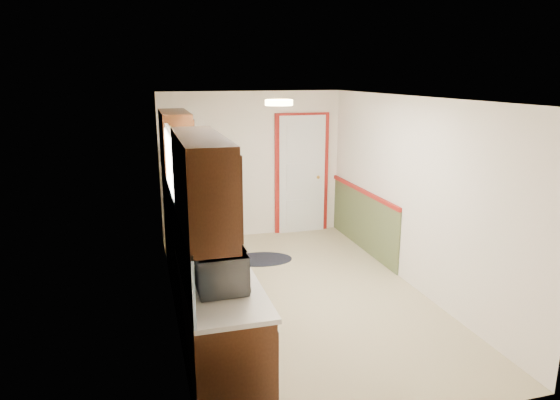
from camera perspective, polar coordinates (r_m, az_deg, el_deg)
room_shell at (r=5.91m, az=2.16°, el=-0.09°), size 3.20×5.20×2.52m
kitchen_run at (r=5.50m, az=-9.32°, el=-5.62°), size 0.63×4.00×2.20m
back_wall_trim at (r=8.33m, az=3.97°, el=1.89°), size 1.12×2.30×2.08m
ceiling_fixture at (r=5.46m, az=-0.12°, el=11.08°), size 0.30×0.30×0.06m
microwave at (r=4.17m, az=-6.89°, el=-7.16°), size 0.34×0.60×0.41m
refrigerator at (r=7.45m, az=-9.54°, el=0.04°), size 0.78×0.75×1.72m
rug at (r=7.41m, az=-2.16°, el=-6.78°), size 1.00×0.73×0.01m
cooktop at (r=6.52m, az=-10.12°, el=-1.21°), size 0.54×0.65×0.02m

